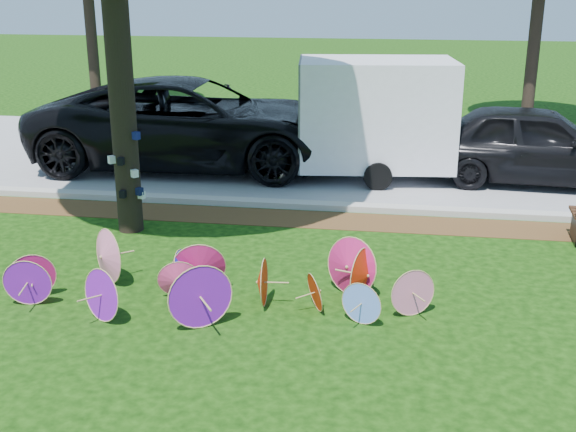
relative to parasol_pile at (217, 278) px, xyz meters
name	(u,v)px	position (x,y,z in m)	size (l,w,h in m)	color
ground	(227,328)	(0.30, -0.73, -0.37)	(90.00, 90.00, 0.00)	black
mulch_strip	(282,218)	(0.30, 3.77, -0.37)	(90.00, 1.00, 0.01)	#472D16
curb	(288,204)	(0.30, 4.47, -0.31)	(90.00, 0.30, 0.12)	#B7B5AD
street	(313,157)	(0.30, 8.62, -0.37)	(90.00, 8.00, 0.01)	gray
parasol_pile	(217,278)	(0.00, 0.00, 0.00)	(5.93, 1.90, 0.88)	purple
black_van	(193,123)	(-2.39, 7.32, 0.67)	(3.44, 7.47, 2.08)	black
dark_pickup	(536,145)	(5.36, 7.02, 0.49)	(2.03, 5.06, 1.72)	black
cargo_trailer	(376,113)	(1.89, 6.98, 1.09)	(3.32, 2.10, 2.92)	white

